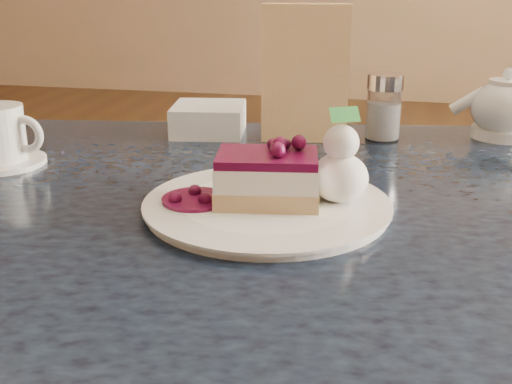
# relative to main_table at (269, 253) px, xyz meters

# --- Properties ---
(main_table) EXTENTS (1.44, 1.07, 0.83)m
(main_table) POSITION_rel_main_table_xyz_m (0.00, 0.00, 0.00)
(main_table) COLOR #18273A
(main_table) RESTS_ON ground
(dessert_plate) EXTENTS (0.32, 0.32, 0.01)m
(dessert_plate) POSITION_rel_main_table_xyz_m (0.01, -0.05, 0.09)
(dessert_plate) COLOR white
(dessert_plate) RESTS_ON main_table
(cheesecake_slice) EXTENTS (0.15, 0.11, 0.07)m
(cheesecake_slice) POSITION_rel_main_table_xyz_m (0.01, -0.05, 0.13)
(cheesecake_slice) COLOR tan
(cheesecake_slice) RESTS_ON dessert_plate
(whipped_cream) EXTENTS (0.08, 0.08, 0.07)m
(whipped_cream) POSITION_rel_main_table_xyz_m (0.10, -0.03, 0.13)
(whipped_cream) COLOR white
(whipped_cream) RESTS_ON dessert_plate
(berry_sauce) EXTENTS (0.09, 0.09, 0.01)m
(berry_sauce) POSITION_rel_main_table_xyz_m (-0.08, -0.07, 0.10)
(berry_sauce) COLOR #490530
(berry_sauce) RESTS_ON dessert_plate
(menu_card) EXTENTS (0.16, 0.06, 0.24)m
(menu_card) POSITION_rel_main_table_xyz_m (0.00, 0.32, 0.21)
(menu_card) COLOR #FCF2B5
(menu_card) RESTS_ON main_table
(sugar_shaker) EXTENTS (0.07, 0.07, 0.12)m
(sugar_shaker) POSITION_rel_main_table_xyz_m (0.15, 0.35, 0.15)
(sugar_shaker) COLOR white
(sugar_shaker) RESTS_ON main_table
(napkin_stack) EXTENTS (0.15, 0.15, 0.06)m
(napkin_stack) POSITION_rel_main_table_xyz_m (-0.18, 0.33, 0.11)
(napkin_stack) COLOR white
(napkin_stack) RESTS_ON main_table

